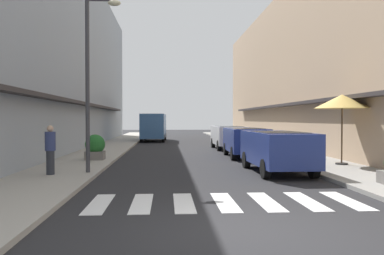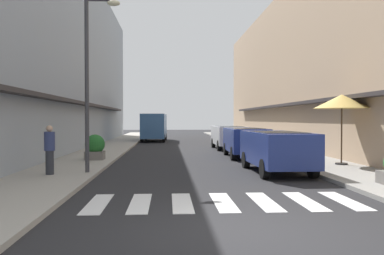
{
  "view_description": "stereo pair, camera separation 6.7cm",
  "coord_description": "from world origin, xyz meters",
  "px_view_note": "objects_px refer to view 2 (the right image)",
  "views": [
    {
      "loc": [
        -1.34,
        -6.82,
        1.91
      ],
      "look_at": [
        0.02,
        14.56,
        1.47
      ],
      "focal_mm": 37.72,
      "sensor_mm": 36.0,
      "label": 1
    },
    {
      "loc": [
        -1.27,
        -6.82,
        1.91
      ],
      "look_at": [
        0.02,
        14.56,
        1.47
      ],
      "focal_mm": 37.72,
      "sensor_mm": 36.0,
      "label": 2
    }
  ],
  "objects_px": {
    "parked_car_near": "(277,147)",
    "parked_car_mid": "(245,139)",
    "street_lamp": "(92,66)",
    "planter_midblock": "(95,147)",
    "delivery_van": "(154,125)",
    "parked_car_far": "(229,135)",
    "cafe_umbrella": "(342,102)",
    "pedestrian_walking_near": "(50,149)"
  },
  "relations": [
    {
      "from": "parked_car_near",
      "to": "delivery_van",
      "type": "relative_size",
      "value": 0.81
    },
    {
      "from": "street_lamp",
      "to": "planter_midblock",
      "type": "relative_size",
      "value": 5.33
    },
    {
      "from": "delivery_van",
      "to": "street_lamp",
      "type": "bearing_deg",
      "value": -93.71
    },
    {
      "from": "parked_car_mid",
      "to": "delivery_van",
      "type": "relative_size",
      "value": 0.8
    },
    {
      "from": "street_lamp",
      "to": "planter_midblock",
      "type": "distance_m",
      "value": 5.33
    },
    {
      "from": "parked_car_far",
      "to": "street_lamp",
      "type": "distance_m",
      "value": 13.58
    },
    {
      "from": "street_lamp",
      "to": "cafe_umbrella",
      "type": "relative_size",
      "value": 2.15
    },
    {
      "from": "delivery_van",
      "to": "parked_car_far",
      "type": "bearing_deg",
      "value": -62.17
    },
    {
      "from": "parked_car_mid",
      "to": "parked_car_far",
      "type": "distance_m",
      "value": 5.55
    },
    {
      "from": "parked_car_near",
      "to": "cafe_umbrella",
      "type": "bearing_deg",
      "value": 25.41
    },
    {
      "from": "parked_car_mid",
      "to": "parked_car_far",
      "type": "height_order",
      "value": "same"
    },
    {
      "from": "cafe_umbrella",
      "to": "pedestrian_walking_near",
      "type": "bearing_deg",
      "value": -168.1
    },
    {
      "from": "cafe_umbrella",
      "to": "planter_midblock",
      "type": "xyz_separation_m",
      "value": [
        -10.08,
        2.56,
        -1.92
      ]
    },
    {
      "from": "delivery_van",
      "to": "pedestrian_walking_near",
      "type": "height_order",
      "value": "delivery_van"
    },
    {
      "from": "parked_car_mid",
      "to": "parked_car_far",
      "type": "xyz_separation_m",
      "value": [
        -0.0,
        5.55,
        -0.0
      ]
    },
    {
      "from": "parked_car_mid",
      "to": "planter_midblock",
      "type": "distance_m",
      "value": 7.31
    },
    {
      "from": "parked_car_far",
      "to": "pedestrian_walking_near",
      "type": "height_order",
      "value": "pedestrian_walking_near"
    },
    {
      "from": "parked_car_near",
      "to": "street_lamp",
      "type": "xyz_separation_m",
      "value": [
        -6.4,
        -0.34,
        2.78
      ]
    },
    {
      "from": "parked_car_mid",
      "to": "parked_car_far",
      "type": "bearing_deg",
      "value": 90.0
    },
    {
      "from": "parked_car_near",
      "to": "parked_car_mid",
      "type": "distance_m",
      "value": 5.76
    },
    {
      "from": "parked_car_far",
      "to": "street_lamp",
      "type": "bearing_deg",
      "value": -118.78
    },
    {
      "from": "parked_car_far",
      "to": "cafe_umbrella",
      "type": "bearing_deg",
      "value": -73.16
    },
    {
      "from": "delivery_van",
      "to": "parked_car_mid",
      "type": "bearing_deg",
      "value": -71.56
    },
    {
      "from": "parked_car_near",
      "to": "cafe_umbrella",
      "type": "height_order",
      "value": "cafe_umbrella"
    },
    {
      "from": "planter_midblock",
      "to": "pedestrian_walking_near",
      "type": "bearing_deg",
      "value": -96.95
    },
    {
      "from": "cafe_umbrella",
      "to": "pedestrian_walking_near",
      "type": "relative_size",
      "value": 1.74
    },
    {
      "from": "parked_car_mid",
      "to": "street_lamp",
      "type": "height_order",
      "value": "street_lamp"
    },
    {
      "from": "parked_car_mid",
      "to": "planter_midblock",
      "type": "bearing_deg",
      "value": -165.96
    },
    {
      "from": "cafe_umbrella",
      "to": "street_lamp",
      "type": "bearing_deg",
      "value": -169.36
    },
    {
      "from": "street_lamp",
      "to": "cafe_umbrella",
      "type": "distance_m",
      "value": 9.62
    },
    {
      "from": "pedestrian_walking_near",
      "to": "planter_midblock",
      "type": "bearing_deg",
      "value": -115.71
    },
    {
      "from": "delivery_van",
      "to": "street_lamp",
      "type": "distance_m",
      "value": 21.34
    },
    {
      "from": "parked_car_mid",
      "to": "cafe_umbrella",
      "type": "height_order",
      "value": "cafe_umbrella"
    },
    {
      "from": "parked_car_far",
      "to": "delivery_van",
      "type": "xyz_separation_m",
      "value": [
        -5.03,
        9.52,
        0.48
      ]
    },
    {
      "from": "parked_car_near",
      "to": "delivery_van",
      "type": "bearing_deg",
      "value": 103.57
    },
    {
      "from": "parked_car_near",
      "to": "parked_car_mid",
      "type": "relative_size",
      "value": 1.01
    },
    {
      "from": "parked_car_near",
      "to": "cafe_umbrella",
      "type": "xyz_separation_m",
      "value": [
        2.99,
        1.42,
        1.67
      ]
    },
    {
      "from": "cafe_umbrella",
      "to": "pedestrian_walking_near",
      "type": "height_order",
      "value": "cafe_umbrella"
    },
    {
      "from": "planter_midblock",
      "to": "delivery_van",
      "type": "bearing_deg",
      "value": 83.01
    },
    {
      "from": "parked_car_near",
      "to": "parked_car_mid",
      "type": "xyz_separation_m",
      "value": [
        -0.0,
        5.76,
        -0.0
      ]
    },
    {
      "from": "street_lamp",
      "to": "cafe_umbrella",
      "type": "height_order",
      "value": "street_lamp"
    },
    {
      "from": "delivery_van",
      "to": "cafe_umbrella",
      "type": "distance_m",
      "value": 21.03
    }
  ]
}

